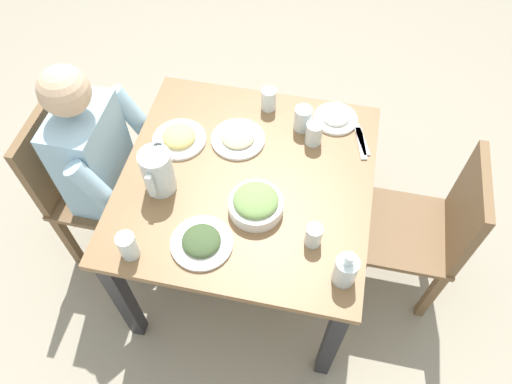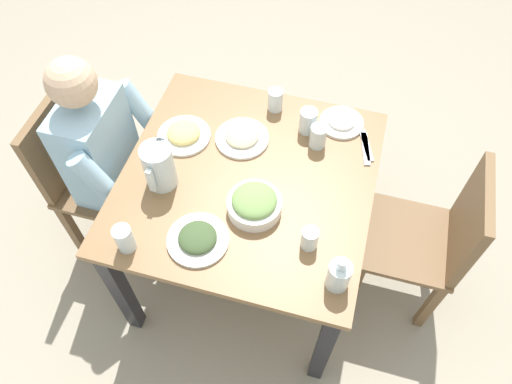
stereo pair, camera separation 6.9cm
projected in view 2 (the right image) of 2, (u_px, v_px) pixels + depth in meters
The scene contains 20 objects.
ground_plane at pixel (250, 264), 2.53m from camera, with size 8.00×8.00×0.00m, color #9E937F.
dining_table at pixel (248, 194), 2.00m from camera, with size 0.98×0.98×0.75m.
chair_near at pixel (88, 172), 2.25m from camera, with size 0.40×0.40×0.87m.
chair_far at pixel (431, 238), 2.05m from camera, with size 0.40×0.40×0.87m.
diner_near at pixel (122, 162), 2.10m from camera, with size 0.48×0.53×1.16m.
water_pitcher at pixel (159, 166), 1.82m from camera, with size 0.16×0.12×0.19m.
salad_bowl at pixel (254, 203), 1.79m from camera, with size 0.20×0.20×0.09m.
plate_beans at pixel (242, 137), 2.01m from camera, with size 0.22×0.22×0.04m.
plate_fries at pixel (184, 134), 2.01m from camera, with size 0.22×0.22×0.05m.
plate_dolmas at pixel (198, 238), 1.73m from camera, with size 0.22×0.22×0.05m.
plate_yoghurt at pixel (342, 121), 2.06m from camera, with size 0.19×0.19×0.04m.
water_glass_far_left at pixel (124, 238), 1.69m from camera, with size 0.07×0.07×0.11m, color silver.
water_glass_near_left at pixel (275, 100), 2.08m from camera, with size 0.06×0.06×0.10m, color silver.
water_glass_near_right at pixel (308, 121), 2.01m from camera, with size 0.07×0.07×0.11m, color silver.
water_glass_far_right at pixel (310, 239), 1.70m from camera, with size 0.06×0.06×0.09m, color silver.
water_glass_center at pixel (318, 136), 1.96m from camera, with size 0.07×0.07×0.10m, color silver.
oil_carafe at pixel (339, 276), 1.61m from camera, with size 0.08×0.08×0.16m.
fork_near at pixel (366, 145), 2.00m from camera, with size 0.17×0.03×0.01m, color silver.
knife_near at pixel (162, 162), 1.95m from camera, with size 0.18×0.02×0.01m, color silver.
fork_far at pixel (366, 149), 1.99m from camera, with size 0.17×0.03×0.01m, color silver.
Camera 2 is at (1.08, 0.34, 2.29)m, focal length 34.22 mm.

